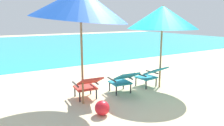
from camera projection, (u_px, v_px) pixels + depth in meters
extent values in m
plane|color=beige|center=(68.00, 65.00, 9.62)|extent=(40.00, 40.00, 0.00)
cube|color=#28B2B7|center=(29.00, 45.00, 16.78)|extent=(40.00, 18.00, 0.01)
cube|color=red|center=(85.00, 87.00, 5.58)|extent=(0.56, 0.55, 0.04)
cube|color=red|center=(90.00, 81.00, 5.21)|extent=(0.57, 0.56, 0.27)
cylinder|color=black|center=(75.00, 92.00, 5.70)|extent=(0.04, 0.04, 0.26)
cylinder|color=black|center=(91.00, 89.00, 5.89)|extent=(0.04, 0.04, 0.26)
cylinder|color=black|center=(80.00, 97.00, 5.33)|extent=(0.04, 0.04, 0.26)
cylinder|color=black|center=(96.00, 94.00, 5.52)|extent=(0.04, 0.04, 0.26)
cube|color=black|center=(75.00, 84.00, 5.45)|extent=(0.08, 0.50, 0.03)
cube|color=black|center=(95.00, 82.00, 5.67)|extent=(0.08, 0.50, 0.03)
cube|color=teal|center=(120.00, 82.00, 6.02)|extent=(0.57, 0.55, 0.04)
cube|color=teal|center=(127.00, 76.00, 5.64)|extent=(0.57, 0.56, 0.27)
cylinder|color=black|center=(110.00, 87.00, 6.14)|extent=(0.04, 0.04, 0.26)
cylinder|color=black|center=(123.00, 85.00, 6.33)|extent=(0.04, 0.04, 0.26)
cylinder|color=black|center=(116.00, 91.00, 5.77)|extent=(0.04, 0.04, 0.26)
cylinder|color=black|center=(131.00, 89.00, 5.96)|extent=(0.04, 0.04, 0.26)
cube|color=black|center=(112.00, 79.00, 5.89)|extent=(0.08, 0.50, 0.03)
cube|color=black|center=(128.00, 77.00, 6.11)|extent=(0.08, 0.50, 0.03)
cube|color=teal|center=(146.00, 77.00, 6.56)|extent=(0.57, 0.56, 0.04)
cube|color=teal|center=(156.00, 71.00, 6.22)|extent=(0.58, 0.57, 0.27)
cylinder|color=black|center=(136.00, 82.00, 6.62)|extent=(0.04, 0.04, 0.26)
cylinder|color=black|center=(146.00, 79.00, 6.88)|extent=(0.04, 0.04, 0.26)
cylinder|color=black|center=(146.00, 85.00, 6.29)|extent=(0.04, 0.04, 0.26)
cylinder|color=black|center=(156.00, 82.00, 6.56)|extent=(0.04, 0.04, 0.26)
cube|color=black|center=(140.00, 75.00, 6.38)|extent=(0.09, 0.50, 0.03)
cube|color=black|center=(152.00, 72.00, 6.69)|extent=(0.09, 0.50, 0.03)
cylinder|color=olive|center=(82.00, 62.00, 5.05)|extent=(0.05, 0.05, 2.03)
cone|color=blue|center=(80.00, 4.00, 4.79)|extent=(3.14, 3.15, 0.88)
cylinder|color=olive|center=(161.00, 58.00, 6.37)|extent=(0.05, 0.05, 1.77)
cone|color=#0A93AD|center=(162.00, 17.00, 6.13)|extent=(2.59, 2.59, 0.65)
sphere|color=#4C3823|center=(163.00, 7.00, 6.07)|extent=(0.07, 0.07, 0.07)
sphere|color=red|center=(102.00, 108.00, 4.60)|extent=(0.32, 0.32, 0.32)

